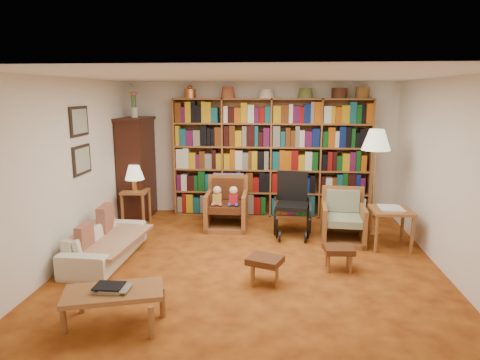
# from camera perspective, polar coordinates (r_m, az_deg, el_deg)

# --- Properties ---
(floor) EXTENTS (5.00, 5.00, 0.00)m
(floor) POSITION_cam_1_polar(r_m,az_deg,el_deg) (6.01, 1.62, -10.90)
(floor) COLOR #B05C1B
(floor) RESTS_ON ground
(ceiling) EXTENTS (5.00, 5.00, 0.00)m
(ceiling) POSITION_cam_1_polar(r_m,az_deg,el_deg) (5.56, 1.77, 13.67)
(ceiling) COLOR white
(ceiling) RESTS_ON wall_back
(wall_back) EXTENTS (5.00, 0.00, 5.00)m
(wall_back) POSITION_cam_1_polar(r_m,az_deg,el_deg) (8.12, 2.77, 4.15)
(wall_back) COLOR white
(wall_back) RESTS_ON floor
(wall_front) EXTENTS (5.00, 0.00, 5.00)m
(wall_front) POSITION_cam_1_polar(r_m,az_deg,el_deg) (3.24, -1.03, -7.28)
(wall_front) COLOR white
(wall_front) RESTS_ON floor
(wall_left) EXTENTS (0.00, 5.00, 5.00)m
(wall_left) POSITION_cam_1_polar(r_m,az_deg,el_deg) (6.31, -21.60, 1.21)
(wall_left) COLOR white
(wall_left) RESTS_ON floor
(wall_right) EXTENTS (0.00, 5.00, 5.00)m
(wall_right) POSITION_cam_1_polar(r_m,az_deg,el_deg) (6.04, 26.08, 0.41)
(wall_right) COLOR white
(wall_right) RESTS_ON floor
(bookshelf) EXTENTS (3.60, 0.30, 2.42)m
(bookshelf) POSITION_cam_1_polar(r_m,az_deg,el_deg) (7.95, 4.16, 3.40)
(bookshelf) COLOR #9A612F
(bookshelf) RESTS_ON floor
(curio_cabinet) EXTENTS (0.50, 0.95, 2.40)m
(curio_cabinet) POSITION_cam_1_polar(r_m,az_deg,el_deg) (8.09, -13.59, 1.68)
(curio_cabinet) COLOR #3D1710
(curio_cabinet) RESTS_ON floor
(framed_pictures) EXTENTS (0.03, 0.52, 0.97)m
(framed_pictures) POSITION_cam_1_polar(r_m,az_deg,el_deg) (6.52, -20.50, 4.93)
(framed_pictures) COLOR black
(framed_pictures) RESTS_ON wall_left
(sofa) EXTENTS (1.64, 0.67, 0.48)m
(sofa) POSITION_cam_1_polar(r_m,az_deg,el_deg) (6.32, -17.47, -7.98)
(sofa) COLOR beige
(sofa) RESTS_ON floor
(sofa_throw) EXTENTS (0.88, 1.49, 0.04)m
(sofa_throw) POSITION_cam_1_polar(r_m,az_deg,el_deg) (6.28, -17.08, -7.48)
(sofa_throw) COLOR beige
(sofa_throw) RESTS_ON sofa
(cushion_left) EXTENTS (0.16, 0.43, 0.42)m
(cushion_left) POSITION_cam_1_polar(r_m,az_deg,el_deg) (6.61, -17.47, -5.19)
(cushion_left) COLOR maroon
(cushion_left) RESTS_ON sofa
(cushion_right) EXTENTS (0.12, 0.35, 0.34)m
(cushion_right) POSITION_cam_1_polar(r_m,az_deg,el_deg) (6.01, -20.02, -7.05)
(cushion_right) COLOR maroon
(cushion_right) RESTS_ON sofa
(side_table_lamp) EXTENTS (0.47, 0.47, 0.62)m
(side_table_lamp) POSITION_cam_1_polar(r_m,az_deg,el_deg) (7.74, -13.73, -2.43)
(side_table_lamp) COLOR #9A612F
(side_table_lamp) RESTS_ON floor
(table_lamp) EXTENTS (0.33, 0.33, 0.45)m
(table_lamp) POSITION_cam_1_polar(r_m,az_deg,el_deg) (7.64, -13.90, 0.89)
(table_lamp) COLOR #C3883E
(table_lamp) RESTS_ON side_table_lamp
(armchair_leather) EXTENTS (0.71, 0.77, 0.90)m
(armchair_leather) POSITION_cam_1_polar(r_m,az_deg,el_deg) (7.42, -1.73, -3.50)
(armchair_leather) COLOR #9A612F
(armchair_leather) RESTS_ON floor
(armchair_sage) EXTENTS (0.71, 0.73, 0.83)m
(armchair_sage) POSITION_cam_1_polar(r_m,az_deg,el_deg) (6.94, 13.49, -5.34)
(armchair_sage) COLOR #9A612F
(armchair_sage) RESTS_ON floor
(wheelchair) EXTENTS (0.59, 0.82, 1.03)m
(wheelchair) POSITION_cam_1_polar(r_m,az_deg,el_deg) (7.07, 6.98, -3.50)
(wheelchair) COLOR black
(wheelchair) RESTS_ON floor
(floor_lamp) EXTENTS (0.46, 0.46, 1.73)m
(floor_lamp) POSITION_cam_1_polar(r_m,az_deg,el_deg) (7.16, 17.68, 4.58)
(floor_lamp) COLOR #C3883E
(floor_lamp) RESTS_ON floor
(side_table_papers) EXTENTS (0.59, 0.59, 0.62)m
(side_table_papers) POSITION_cam_1_polar(r_m,az_deg,el_deg) (6.78, 19.48, -4.42)
(side_table_papers) COLOR #9A612F
(side_table_papers) RESTS_ON floor
(footstool_a) EXTENTS (0.49, 0.46, 0.34)m
(footstool_a) POSITION_cam_1_polar(r_m,az_deg,el_deg) (5.30, 3.35, -10.86)
(footstool_a) COLOR #542916
(footstool_a) RESTS_ON floor
(footstool_b) EXTENTS (0.39, 0.34, 0.32)m
(footstool_b) POSITION_cam_1_polar(r_m,az_deg,el_deg) (5.82, 13.05, -9.21)
(footstool_b) COLOR #542916
(footstool_b) RESTS_ON floor
(coffee_table) EXTENTS (1.06, 0.74, 0.42)m
(coffee_table) POSITION_cam_1_polar(r_m,az_deg,el_deg) (4.58, -16.50, -14.45)
(coffee_table) COLOR #9A612F
(coffee_table) RESTS_ON floor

